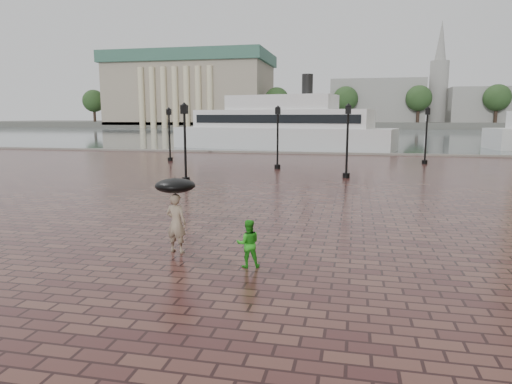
# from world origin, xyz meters

# --- Properties ---
(ground) EXTENTS (300.00, 300.00, 0.00)m
(ground) POSITION_xyz_m (0.00, 0.00, 0.00)
(ground) COLOR #381A19
(ground) RESTS_ON ground
(harbour_water) EXTENTS (240.00, 240.00, 0.00)m
(harbour_water) POSITION_xyz_m (0.00, 92.00, 0.00)
(harbour_water) COLOR #4C595D
(harbour_water) RESTS_ON ground
(quay_edge) EXTENTS (80.00, 0.60, 0.30)m
(quay_edge) POSITION_xyz_m (0.00, 32.00, 0.00)
(quay_edge) COLOR slate
(quay_edge) RESTS_ON ground
(far_shore) EXTENTS (300.00, 60.00, 2.00)m
(far_shore) POSITION_xyz_m (0.00, 160.00, 1.00)
(far_shore) COLOR #4C4C47
(far_shore) RESTS_ON ground
(museum) EXTENTS (57.00, 32.50, 26.00)m
(museum) POSITION_xyz_m (-55.00, 144.61, 13.91)
(museum) COLOR gray
(museum) RESTS_ON ground
(distant_skyline) EXTENTS (102.50, 22.00, 33.00)m
(distant_skyline) POSITION_xyz_m (48.14, 150.00, 9.45)
(distant_skyline) COLOR gray
(distant_skyline) RESTS_ON ground
(far_trees) EXTENTS (188.00, 8.00, 13.50)m
(far_trees) POSITION_xyz_m (0.00, 138.00, 9.42)
(far_trees) COLOR #2D2119
(far_trees) RESTS_ON ground
(street_lamps) EXTENTS (21.44, 14.44, 4.40)m
(street_lamps) POSITION_xyz_m (-1.60, 17.60, 2.33)
(street_lamps) COLOR black
(street_lamps) RESTS_ON ground
(adult_pedestrian) EXTENTS (0.67, 0.51, 1.66)m
(adult_pedestrian) POSITION_xyz_m (-1.29, -3.07, 0.83)
(adult_pedestrian) COLOR gray
(adult_pedestrian) RESTS_ON ground
(child_pedestrian) EXTENTS (0.70, 0.62, 1.21)m
(child_pedestrian) POSITION_xyz_m (0.94, -3.89, 0.61)
(child_pedestrian) COLOR green
(child_pedestrian) RESTS_ON ground
(ferry_near) EXTENTS (26.57, 11.43, 8.48)m
(ferry_near) POSITION_xyz_m (-5.01, 38.60, 2.55)
(ferry_near) COLOR silver
(ferry_near) RESTS_ON ground
(umbrella) EXTENTS (1.10, 1.10, 1.13)m
(umbrella) POSITION_xyz_m (-1.29, -3.07, 1.88)
(umbrella) COLOR black
(umbrella) RESTS_ON ground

